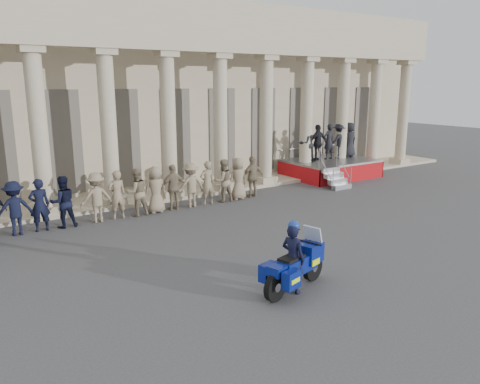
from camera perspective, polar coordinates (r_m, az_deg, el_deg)
name	(u,v)px	position (r m, az deg, el deg)	size (l,w,h in m)	color
ground	(250,261)	(13.66, 1.27, -8.38)	(90.00, 90.00, 0.00)	#3B3B3E
building	(89,92)	(26.18, -17.89, 11.48)	(40.00, 12.50, 9.00)	tan
officer_rank	(18,208)	(17.35, -25.40, -1.76)	(20.07, 0.70, 1.85)	black
reviewing_stand	(330,148)	(25.84, 10.95, 5.30)	(4.68, 4.38, 2.87)	gray
motorcycle	(296,265)	(11.70, 6.79, -8.87)	(2.27, 1.19, 1.49)	black
rider	(293,257)	(11.50, 6.48, -7.85)	(0.56, 0.72, 1.83)	black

